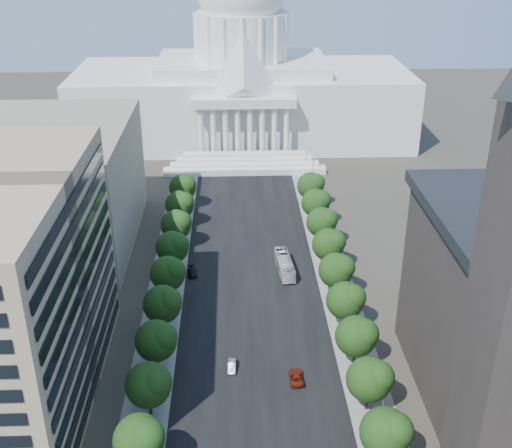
{
  "coord_description": "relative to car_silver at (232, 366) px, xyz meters",
  "views": [
    {
      "loc": [
        -3.65,
        -46.89,
        74.55
      ],
      "look_at": [
        0.96,
        75.87,
        15.64
      ],
      "focal_mm": 45.0,
      "sensor_mm": 36.0,
      "label": 1
    }
  ],
  "objects": [
    {
      "name": "tree_r_j",
      "position": [
        22.84,
        72.45,
        5.8
      ],
      "size": [
        7.79,
        7.6,
        9.97
      ],
      "color": "#33261C",
      "rests_on": "ground"
    },
    {
      "name": "capitol",
      "position": [
        4.51,
        137.54,
        19.35
      ],
      "size": [
        120.0,
        56.0,
        73.0
      ],
      "color": "white",
      "rests_on": "ground"
    },
    {
      "name": "office_block_left_far",
      "position": [
        -43.49,
        52.65,
        14.34
      ],
      "size": [
        38.0,
        52.0,
        30.0
      ],
      "primitive_type": "cube",
      "color": "gray",
      "rests_on": "ground"
    },
    {
      "name": "tree_l_b",
      "position": [
        -13.16,
        -23.55,
        5.8
      ],
      "size": [
        7.79,
        7.6,
        9.97
      ],
      "color": "#33261C",
      "rests_on": "ground"
    },
    {
      "name": "tree_l_c",
      "position": [
        -13.16,
        -11.55,
        5.8
      ],
      "size": [
        7.79,
        7.6,
        9.97
      ],
      "color": "#33261C",
      "rests_on": "ground"
    },
    {
      "name": "tree_r_e",
      "position": [
        22.84,
        12.45,
        5.8
      ],
      "size": [
        7.79,
        7.6,
        9.97
      ],
      "color": "#33261C",
      "rests_on": "ground"
    },
    {
      "name": "streetlight_e",
      "position": [
        24.41,
        62.65,
        5.16
      ],
      "size": [
        2.61,
        0.44,
        9.0
      ],
      "color": "gray",
      "rests_on": "ground"
    },
    {
      "name": "sidewalk_right",
      "position": [
        23.51,
        42.65,
        -0.66
      ],
      "size": [
        8.0,
        260.0,
        0.02
      ],
      "primitive_type": "cube",
      "color": "gray",
      "rests_on": "ground"
    },
    {
      "name": "tree_l_j",
      "position": [
        -13.16,
        72.45,
        5.8
      ],
      "size": [
        7.79,
        7.6,
        9.97
      ],
      "color": "#33261C",
      "rests_on": "ground"
    },
    {
      "name": "streetlight_b",
      "position": [
        24.41,
        -12.35,
        5.16
      ],
      "size": [
        2.61,
        0.44,
        9.0
      ],
      "color": "gray",
      "rests_on": "ground"
    },
    {
      "name": "tree_r_b",
      "position": [
        22.84,
        -23.55,
        5.8
      ],
      "size": [
        7.79,
        7.6,
        9.97
      ],
      "color": "#33261C",
      "rests_on": "ground"
    },
    {
      "name": "tree_r_h",
      "position": [
        22.84,
        48.45,
        5.8
      ],
      "size": [
        7.79,
        7.6,
        9.97
      ],
      "color": "#33261C",
      "rests_on": "ground"
    },
    {
      "name": "sidewalk_left",
      "position": [
        -14.49,
        42.65,
        -0.66
      ],
      "size": [
        8.0,
        260.0,
        0.02
      ],
      "primitive_type": "cube",
      "color": "gray",
      "rests_on": "ground"
    },
    {
      "name": "tree_r_i",
      "position": [
        22.84,
        60.45,
        5.8
      ],
      "size": [
        7.79,
        7.6,
        9.97
      ],
      "color": "#33261C",
      "rests_on": "ground"
    },
    {
      "name": "tree_l_i",
      "position": [
        -13.16,
        60.45,
        5.8
      ],
      "size": [
        7.79,
        7.6,
        9.97
      ],
      "color": "#33261C",
      "rests_on": "ground"
    },
    {
      "name": "tree_l_h",
      "position": [
        -13.16,
        48.45,
        5.8
      ],
      "size": [
        7.79,
        7.6,
        9.97
      ],
      "color": "#33261C",
      "rests_on": "ground"
    },
    {
      "name": "tree_r_c",
      "position": [
        22.84,
        -11.55,
        5.8
      ],
      "size": [
        7.79,
        7.6,
        9.97
      ],
      "color": "#33261C",
      "rests_on": "ground"
    },
    {
      "name": "tree_l_g",
      "position": [
        -13.16,
        36.45,
        5.8
      ],
      "size": [
        7.79,
        7.6,
        9.97
      ],
      "color": "#33261C",
      "rests_on": "ground"
    },
    {
      "name": "tree_l_f",
      "position": [
        -13.16,
        24.45,
        5.8
      ],
      "size": [
        7.79,
        7.6,
        9.97
      ],
      "color": "#33261C",
      "rests_on": "ground"
    },
    {
      "name": "car_dark_b",
      "position": [
        -8.99,
        34.64,
        0.02
      ],
      "size": [
        2.43,
        4.85,
        1.35
      ],
      "primitive_type": "imported",
      "rotation": [
        0.0,
        0.0,
        0.12
      ],
      "color": "black",
      "rests_on": "ground"
    },
    {
      "name": "streetlight_c",
      "position": [
        24.41,
        12.65,
        5.16
      ],
      "size": [
        2.61,
        0.44,
        9.0
      ],
      "color": "gray",
      "rests_on": "ground"
    },
    {
      "name": "streetlight_f",
      "position": [
        24.41,
        87.65,
        5.16
      ],
      "size": [
        2.61,
        0.44,
        9.0
      ],
      "color": "gray",
      "rests_on": "ground"
    },
    {
      "name": "streetlight_d",
      "position": [
        24.41,
        37.65,
        5.16
      ],
      "size": [
        2.61,
        0.44,
        9.0
      ],
      "color": "gray",
      "rests_on": "ground"
    },
    {
      "name": "car_silver",
      "position": [
        0.0,
        0.0,
        0.0
      ],
      "size": [
        1.55,
        4.05,
        1.32
      ],
      "primitive_type": "imported",
      "rotation": [
        0.0,
        0.0,
        -0.04
      ],
      "color": "#9B9DA2",
      "rests_on": "ground"
    },
    {
      "name": "city_bus",
      "position": [
        12.37,
        35.34,
        1.16
      ],
      "size": [
        4.16,
        13.28,
        3.64
      ],
      "primitive_type": "imported",
      "rotation": [
        0.0,
        0.0,
        0.09
      ],
      "color": "silver",
      "rests_on": "ground"
    },
    {
      "name": "tree_l_e",
      "position": [
        -13.16,
        12.45,
        5.8
      ],
      "size": [
        7.79,
        7.6,
        9.97
      ],
      "color": "#33261C",
      "rests_on": "ground"
    },
    {
      "name": "tree_r_g",
      "position": [
        22.84,
        36.45,
        5.8
      ],
      "size": [
        7.79,
        7.6,
        9.97
      ],
      "color": "#33261C",
      "rests_on": "ground"
    },
    {
      "name": "road_asphalt",
      "position": [
        4.51,
        42.65,
        -0.66
      ],
      "size": [
        30.0,
        260.0,
        0.01
      ],
      "primitive_type": "cube",
      "color": "black",
      "rests_on": "ground"
    },
    {
      "name": "tree_r_f",
      "position": [
        22.84,
        24.45,
        5.8
      ],
      "size": [
        7.79,
        7.6,
        9.97
      ],
      "color": "#33261C",
      "rests_on": "ground"
    },
    {
      "name": "tree_r_d",
      "position": [
        22.84,
        0.45,
        5.8
      ],
      "size": [
        7.79,
        7.6,
        9.97
      ],
      "color": "#33261C",
      "rests_on": "ground"
    },
    {
      "name": "tree_l_d",
      "position": [
        -13.16,
        0.45,
        5.8
      ],
      "size": [
        7.79,
        7.6,
        9.97
      ],
      "color": "#33261C",
      "rests_on": "ground"
    },
    {
      "name": "car_red",
      "position": [
        11.41,
        -3.65,
        0.05
      ],
      "size": [
        2.47,
        5.16,
        1.42
      ],
      "primitive_type": "imported",
      "rotation": [
        0.0,
        0.0,
        3.16
      ],
      "color": "#661A0B",
      "rests_on": "ground"
    }
  ]
}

